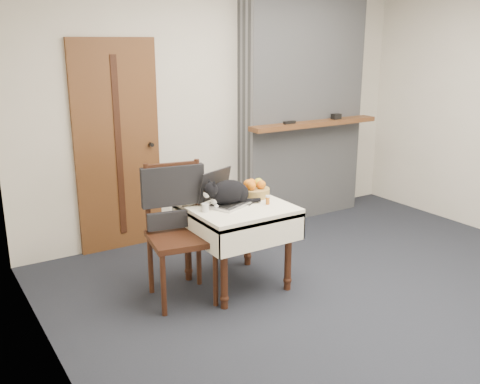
% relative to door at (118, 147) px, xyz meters
% --- Properties ---
extents(ground, '(4.50, 4.50, 0.00)m').
position_rel_door_xyz_m(ground, '(1.20, -1.97, -1.00)').
color(ground, black).
rests_on(ground, ground).
extents(room_shell, '(4.52, 4.01, 2.61)m').
position_rel_door_xyz_m(room_shell, '(1.20, -1.51, 0.76)').
color(room_shell, beige).
rests_on(room_shell, ground).
extents(door, '(0.82, 0.10, 2.00)m').
position_rel_door_xyz_m(door, '(0.00, 0.00, 0.00)').
color(door, brown).
rests_on(door, ground).
extents(chimney, '(1.62, 0.48, 2.60)m').
position_rel_door_xyz_m(chimney, '(2.10, -0.13, 0.30)').
color(chimney, gray).
rests_on(chimney, ground).
extents(side_table, '(0.78, 0.78, 0.70)m').
position_rel_door_xyz_m(side_table, '(0.50, -1.33, -0.41)').
color(side_table, '#371C0F').
rests_on(side_table, ground).
extents(laptop, '(0.46, 0.43, 0.27)m').
position_rel_door_xyz_m(laptop, '(0.42, -1.25, -0.23)').
color(laptop, '#B7B7BC').
rests_on(laptop, side_table).
extents(cat, '(0.49, 0.20, 0.23)m').
position_rel_door_xyz_m(cat, '(0.44, -1.30, -0.20)').
color(cat, black).
rests_on(cat, side_table).
extents(cream_jar, '(0.06, 0.06, 0.06)m').
position_rel_door_xyz_m(cream_jar, '(0.20, -1.35, -0.27)').
color(cream_jar, silver).
rests_on(cream_jar, side_table).
extents(pill_bottle, '(0.04, 0.04, 0.07)m').
position_rel_door_xyz_m(pill_bottle, '(0.71, -1.46, -0.26)').
color(pill_bottle, '#B05B15').
rests_on(pill_bottle, side_table).
extents(fruit_basket, '(0.25, 0.25, 0.14)m').
position_rel_door_xyz_m(fruit_basket, '(0.75, -1.21, -0.24)').
color(fruit_basket, '#A78943').
rests_on(fruit_basket, side_table).
extents(desk_clutter, '(0.13, 0.07, 0.01)m').
position_rel_door_xyz_m(desk_clutter, '(0.65, -1.30, -0.30)').
color(desk_clutter, black).
rests_on(desk_clutter, side_table).
extents(chair, '(0.56, 0.55, 1.07)m').
position_rel_door_xyz_m(chair, '(0.02, -1.22, -0.32)').
color(chair, '#371C0F').
rests_on(chair, ground).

